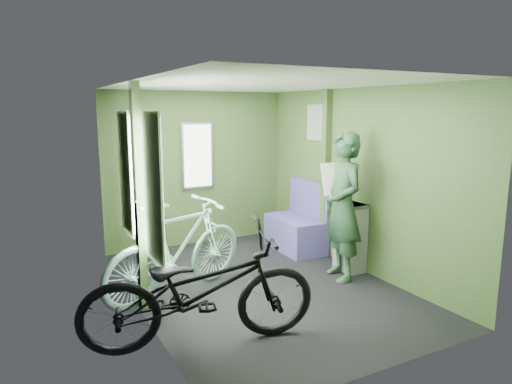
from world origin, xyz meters
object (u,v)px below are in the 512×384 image
passenger (343,207)px  waste_box (350,237)px  bicycle_mint (179,296)px  bicycle_black (202,348)px  bench_seat (297,230)px

passenger → waste_box: size_ratio=2.03×
waste_box → bicycle_mint: bearing=173.9°
bicycle_mint → waste_box: waste_box is taller
passenger → bicycle_mint: bearing=-89.5°
bicycle_mint → passenger: size_ratio=1.04×
waste_box → bicycle_black: bearing=-158.7°
passenger → waste_box: (0.26, 0.16, -0.45)m
bicycle_black → waste_box: 2.59m
bench_seat → passenger: bearing=-95.8°
bench_seat → bicycle_black: bearing=-137.4°
bicycle_black → passenger: passenger is taller
passenger → bench_seat: 1.36m
bicycle_mint → bench_seat: bench_seat is taller
bicycle_black → bicycle_mint: (0.19, 1.16, 0.00)m
bicycle_mint → bench_seat: bearing=-87.8°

